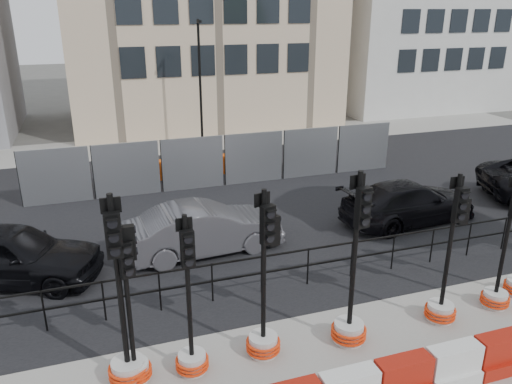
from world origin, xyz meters
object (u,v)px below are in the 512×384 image
object	(u,v)px
traffic_signal_a	(133,351)
car_a	(10,254)
traffic_signal_d	(264,318)
car_c	(409,202)

from	to	relation	value
traffic_signal_a	car_a	xyz separation A→B (m)	(-2.52, 4.60, 0.11)
traffic_signal_a	car_a	distance (m)	5.25
traffic_signal_d	car_c	world-z (taller)	traffic_signal_d
traffic_signal_a	traffic_signal_d	distance (m)	2.49
car_c	traffic_signal_d	bearing A→B (deg)	119.86
car_a	car_c	world-z (taller)	car_a
traffic_signal_a	car_a	bearing A→B (deg)	100.28
traffic_signal_a	car_c	bearing A→B (deg)	8.93
traffic_signal_d	traffic_signal_a	bearing A→B (deg)	165.97
car_c	traffic_signal_a	bearing A→B (deg)	111.41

